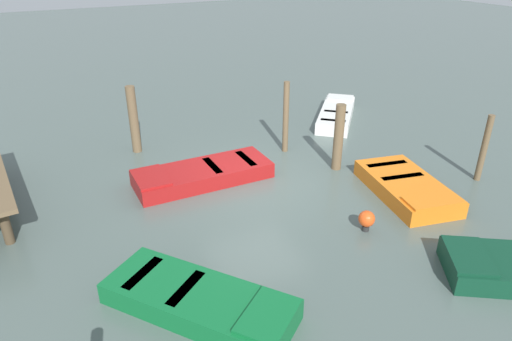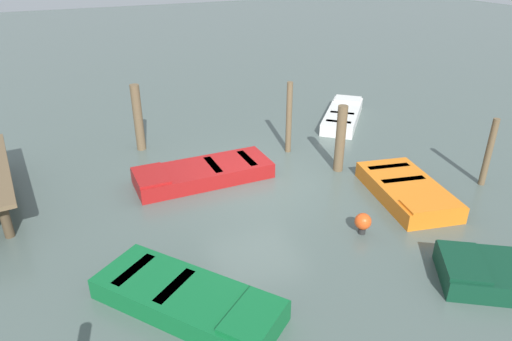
{
  "view_description": "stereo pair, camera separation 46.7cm",
  "coord_description": "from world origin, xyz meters",
  "px_view_note": "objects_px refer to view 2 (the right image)",
  "views": [
    {
      "loc": [
        -9.45,
        4.86,
        5.62
      ],
      "look_at": [
        0.0,
        0.0,
        0.35
      ],
      "focal_mm": 32.17,
      "sensor_mm": 36.0,
      "label": 1
    },
    {
      "loc": [
        -9.66,
        4.44,
        5.62
      ],
      "look_at": [
        0.0,
        0.0,
        0.35
      ],
      "focal_mm": 32.17,
      "sensor_mm": 36.0,
      "label": 2
    }
  ],
  "objects_px": {
    "rowboat_orange": "(407,190)",
    "mooring_piling_mid_left": "(289,118)",
    "rowboat_white": "(343,115)",
    "marker_buoy": "(363,222)",
    "rowboat_red": "(203,173)",
    "mooring_piling_center": "(489,152)",
    "rowboat_green": "(189,299)",
    "mooring_piling_far_left": "(340,139)",
    "mooring_piling_mid_right": "(138,118)"
  },
  "relations": [
    {
      "from": "rowboat_orange",
      "to": "mooring_piling_mid_left",
      "type": "xyz_separation_m",
      "value": [
        3.71,
        1.3,
        0.85
      ]
    },
    {
      "from": "rowboat_white",
      "to": "rowboat_orange",
      "type": "xyz_separation_m",
      "value": [
        -5.24,
        1.7,
        0.0
      ]
    },
    {
      "from": "mooring_piling_mid_left",
      "to": "marker_buoy",
      "type": "relative_size",
      "value": 4.44
    },
    {
      "from": "rowboat_red",
      "to": "mooring_piling_center",
      "type": "bearing_deg",
      "value": 153.79
    },
    {
      "from": "mooring_piling_center",
      "to": "marker_buoy",
      "type": "bearing_deg",
      "value": 97.53
    },
    {
      "from": "rowboat_green",
      "to": "marker_buoy",
      "type": "bearing_deg",
      "value": 62.27
    },
    {
      "from": "mooring_piling_mid_left",
      "to": "marker_buoy",
      "type": "xyz_separation_m",
      "value": [
        -4.52,
        0.62,
        -0.78
      ]
    },
    {
      "from": "mooring_piling_far_left",
      "to": "rowboat_red",
      "type": "bearing_deg",
      "value": 74.66
    },
    {
      "from": "mooring_piling_far_left",
      "to": "mooring_piling_mid_left",
      "type": "distance_m",
      "value": 1.83
    },
    {
      "from": "mooring_piling_mid_left",
      "to": "rowboat_green",
      "type": "bearing_deg",
      "value": 137.76
    },
    {
      "from": "rowboat_red",
      "to": "marker_buoy",
      "type": "bearing_deg",
      "value": 121.66
    },
    {
      "from": "rowboat_white",
      "to": "mooring_piling_far_left",
      "type": "bearing_deg",
      "value": -174.21
    },
    {
      "from": "rowboat_red",
      "to": "mooring_piling_center",
      "type": "relative_size",
      "value": 1.97
    },
    {
      "from": "rowboat_green",
      "to": "rowboat_orange",
      "type": "height_order",
      "value": "same"
    },
    {
      "from": "rowboat_white",
      "to": "mooring_piling_mid_left",
      "type": "xyz_separation_m",
      "value": [
        -1.52,
        3.0,
        0.85
      ]
    },
    {
      "from": "rowboat_green",
      "to": "mooring_piling_far_left",
      "type": "height_order",
      "value": "mooring_piling_far_left"
    },
    {
      "from": "rowboat_green",
      "to": "mooring_piling_far_left",
      "type": "relative_size",
      "value": 1.82
    },
    {
      "from": "rowboat_red",
      "to": "marker_buoy",
      "type": "relative_size",
      "value": 7.41
    },
    {
      "from": "mooring_piling_mid_right",
      "to": "mooring_piling_mid_left",
      "type": "bearing_deg",
      "value": -116.86
    },
    {
      "from": "mooring_piling_mid_right",
      "to": "mooring_piling_far_left",
      "type": "xyz_separation_m",
      "value": [
        -3.71,
        -4.63,
        -0.08
      ]
    },
    {
      "from": "rowboat_red",
      "to": "mooring_piling_center",
      "type": "distance_m",
      "value": 7.31
    },
    {
      "from": "rowboat_red",
      "to": "mooring_piling_mid_right",
      "type": "height_order",
      "value": "mooring_piling_mid_right"
    },
    {
      "from": "mooring_piling_mid_right",
      "to": "mooring_piling_center",
      "type": "xyz_separation_m",
      "value": [
        -5.97,
        -7.55,
        -0.1
      ]
    },
    {
      "from": "mooring_piling_far_left",
      "to": "marker_buoy",
      "type": "distance_m",
      "value": 3.16
    },
    {
      "from": "rowboat_white",
      "to": "mooring_piling_center",
      "type": "distance_m",
      "value": 5.56
    },
    {
      "from": "mooring_piling_center",
      "to": "marker_buoy",
      "type": "distance_m",
      "value": 4.28
    },
    {
      "from": "rowboat_green",
      "to": "marker_buoy",
      "type": "relative_size",
      "value": 7.05
    },
    {
      "from": "rowboat_green",
      "to": "mooring_piling_mid_left",
      "type": "distance_m",
      "value": 7.04
    },
    {
      "from": "rowboat_orange",
      "to": "mooring_piling_far_left",
      "type": "xyz_separation_m",
      "value": [
        2.02,
        0.65,
        0.71
      ]
    },
    {
      "from": "rowboat_white",
      "to": "rowboat_red",
      "type": "xyz_separation_m",
      "value": [
        -2.24,
        5.94,
        -0.0
      ]
    },
    {
      "from": "rowboat_orange",
      "to": "mooring_piling_mid_right",
      "type": "height_order",
      "value": "mooring_piling_mid_right"
    },
    {
      "from": "mooring_piling_center",
      "to": "mooring_piling_mid_left",
      "type": "distance_m",
      "value": 5.34
    },
    {
      "from": "rowboat_white",
      "to": "mooring_piling_center",
      "type": "bearing_deg",
      "value": -132.1
    },
    {
      "from": "rowboat_orange",
      "to": "mooring_piling_mid_left",
      "type": "relative_size",
      "value": 1.41
    },
    {
      "from": "marker_buoy",
      "to": "mooring_piling_mid_left",
      "type": "bearing_deg",
      "value": -7.78
    },
    {
      "from": "mooring_piling_center",
      "to": "marker_buoy",
      "type": "height_order",
      "value": "mooring_piling_center"
    },
    {
      "from": "rowboat_white",
      "to": "marker_buoy",
      "type": "xyz_separation_m",
      "value": [
        -6.04,
        3.62,
        0.07
      ]
    },
    {
      "from": "mooring_piling_mid_right",
      "to": "marker_buoy",
      "type": "distance_m",
      "value": 7.38
    },
    {
      "from": "rowboat_green",
      "to": "mooring_piling_far_left",
      "type": "xyz_separation_m",
      "value": [
        3.47,
        -5.35,
        0.71
      ]
    },
    {
      "from": "rowboat_green",
      "to": "rowboat_red",
      "type": "bearing_deg",
      "value": 121.62
    },
    {
      "from": "mooring_piling_center",
      "to": "marker_buoy",
      "type": "relative_size",
      "value": 3.76
    },
    {
      "from": "rowboat_green",
      "to": "rowboat_red",
      "type": "xyz_separation_m",
      "value": [
        4.46,
        -1.76,
        -0.0
      ]
    },
    {
      "from": "mooring_piling_far_left",
      "to": "marker_buoy",
      "type": "relative_size",
      "value": 3.86
    },
    {
      "from": "mooring_piling_far_left",
      "to": "mooring_piling_center",
      "type": "height_order",
      "value": "mooring_piling_far_left"
    },
    {
      "from": "rowboat_white",
      "to": "rowboat_red",
      "type": "bearing_deg",
      "value": 152.54
    },
    {
      "from": "rowboat_green",
      "to": "mooring_piling_mid_right",
      "type": "bearing_deg",
      "value": 137.42
    },
    {
      "from": "mooring_piling_mid_left",
      "to": "rowboat_orange",
      "type": "bearing_deg",
      "value": -160.69
    },
    {
      "from": "rowboat_white",
      "to": "mooring_piling_center",
      "type": "height_order",
      "value": "mooring_piling_center"
    },
    {
      "from": "rowboat_orange",
      "to": "mooring_piling_mid_left",
      "type": "distance_m",
      "value": 4.03
    },
    {
      "from": "rowboat_green",
      "to": "rowboat_orange",
      "type": "xyz_separation_m",
      "value": [
        1.46,
        -6.0,
        0.0
      ]
    }
  ]
}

